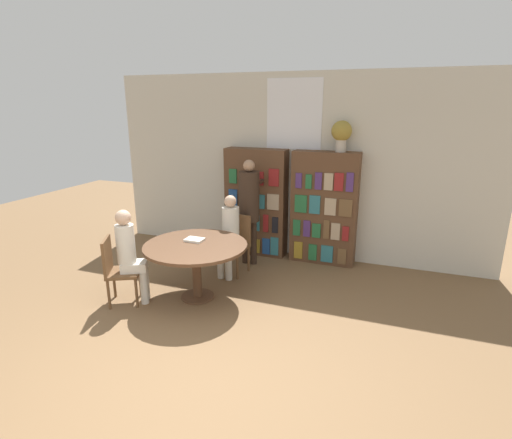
% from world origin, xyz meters
% --- Properties ---
extents(ground_plane, '(16.00, 16.00, 0.00)m').
position_xyz_m(ground_plane, '(0.00, 0.00, 0.00)').
color(ground_plane, brown).
extents(wall_back, '(6.40, 0.07, 3.00)m').
position_xyz_m(wall_back, '(0.00, 3.62, 1.51)').
color(wall_back, beige).
rests_on(wall_back, ground_plane).
extents(bookshelf_left, '(1.04, 0.34, 1.81)m').
position_xyz_m(bookshelf_left, '(-0.58, 3.43, 0.90)').
color(bookshelf_left, brown).
rests_on(bookshelf_left, ground_plane).
extents(bookshelf_right, '(1.04, 0.34, 1.81)m').
position_xyz_m(bookshelf_right, '(0.58, 3.43, 0.90)').
color(bookshelf_right, brown).
rests_on(bookshelf_right, ground_plane).
extents(flower_vase, '(0.31, 0.31, 0.47)m').
position_xyz_m(flower_vase, '(0.79, 3.43, 2.09)').
color(flower_vase, '#B7AD9E').
rests_on(flower_vase, bookshelf_right).
extents(reading_table, '(1.35, 1.35, 0.76)m').
position_xyz_m(reading_table, '(-0.73, 1.56, 0.65)').
color(reading_table, brown).
rests_on(reading_table, ground_plane).
extents(chair_near_camera, '(0.54, 0.54, 0.89)m').
position_xyz_m(chair_near_camera, '(-1.62, 1.08, 0.50)').
color(chair_near_camera, brown).
rests_on(chair_near_camera, ground_plane).
extents(chair_left_side, '(0.45, 0.45, 0.89)m').
position_xyz_m(chair_left_side, '(-0.59, 2.56, 0.50)').
color(chair_left_side, brown).
rests_on(chair_left_side, ground_plane).
extents(seated_reader_left, '(0.29, 0.38, 1.24)m').
position_xyz_m(seated_reader_left, '(-0.61, 2.38, 0.70)').
color(seated_reader_left, beige).
rests_on(seated_reader_left, ground_plane).
extents(seated_reader_right, '(0.39, 0.36, 1.25)m').
position_xyz_m(seated_reader_right, '(-1.46, 1.17, 0.71)').
color(seated_reader_right, silver).
rests_on(seated_reader_right, ground_plane).
extents(librarian_standing, '(0.32, 0.59, 1.69)m').
position_xyz_m(librarian_standing, '(-0.51, 2.93, 1.04)').
color(librarian_standing, '#332319').
rests_on(librarian_standing, ground_plane).
extents(open_book_on_table, '(0.24, 0.18, 0.03)m').
position_xyz_m(open_book_on_table, '(-0.81, 1.68, 0.77)').
color(open_book_on_table, silver).
rests_on(open_book_on_table, reading_table).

